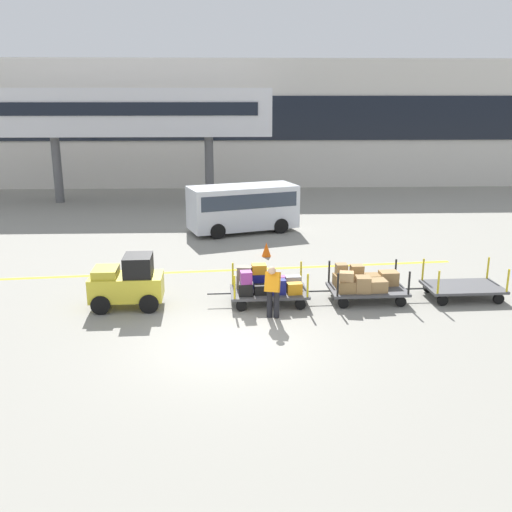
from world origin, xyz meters
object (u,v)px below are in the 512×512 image
baggage_cart_lead (266,286)px  shuttle_van (243,205)px  baggage_cart_tail (463,287)px  baggage_tug (128,283)px  baggage_cart_middle (364,283)px  safety_cone_near (266,249)px  baggage_handler (273,289)px

baggage_cart_lead → shuttle_van: shuttle_van is taller
baggage_cart_lead → baggage_cart_tail: (6.09, 0.21, -0.20)m
baggage_tug → baggage_cart_middle: size_ratio=0.71×
baggage_cart_lead → baggage_cart_tail: 6.10m
baggage_cart_lead → safety_cone_near: bearing=86.5°
baggage_cart_tail → baggage_handler: (-5.96, -1.44, 0.52)m
baggage_cart_lead → shuttle_van: 9.40m
safety_cone_near → baggage_cart_tail: bearing=-40.7°
baggage_cart_middle → safety_cone_near: bearing=117.8°
baggage_tug → baggage_cart_tail: bearing=2.1°
baggage_tug → shuttle_van: 10.18m
baggage_cart_middle → shuttle_van: bearing=110.8°
baggage_tug → baggage_cart_middle: bearing=2.4°
baggage_tug → baggage_cart_middle: baggage_tug is taller
baggage_tug → baggage_handler: baggage_tug is taller
shuttle_van → baggage_cart_middle: bearing=-69.2°
baggage_cart_lead → baggage_cart_middle: (2.99, 0.12, 0.00)m
baggage_cart_middle → baggage_handler: bearing=-154.6°
baggage_tug → baggage_cart_tail: size_ratio=0.71×
baggage_tug → safety_cone_near: baggage_tug is taller
baggage_cart_tail → shuttle_van: 11.32m
baggage_tug → safety_cone_near: 6.93m
baggage_tug → baggage_cart_lead: 4.07m
baggage_cart_tail → baggage_handler: bearing=-166.4°
shuttle_van → safety_cone_near: shuttle_van is taller
baggage_tug → safety_cone_near: (4.38, 5.35, -0.48)m
baggage_tug → baggage_cart_lead: size_ratio=0.71×
baggage_handler → safety_cone_near: size_ratio=2.84×
baggage_cart_tail → safety_cone_near: size_ratio=5.50×
shuttle_van → safety_cone_near: size_ratio=9.37×
shuttle_van → baggage_cart_lead: bearing=-86.9°
baggage_cart_lead → shuttle_van: size_ratio=0.59×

